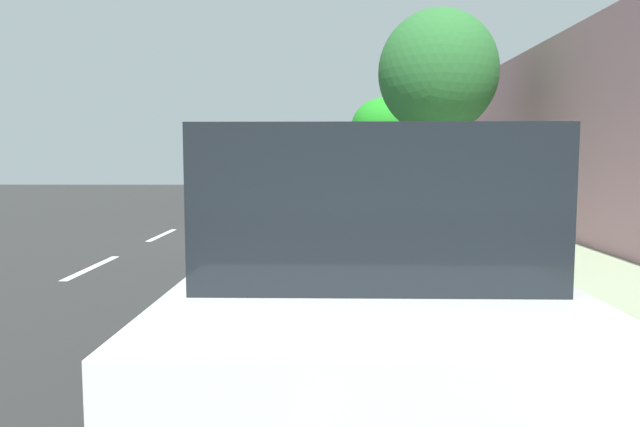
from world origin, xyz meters
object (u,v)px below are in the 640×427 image
(cyclist_with_backpack, at_px, (409,218))
(street_tree_far_end, at_px, (385,126))
(parked_sedan_black_mid, at_px, (336,191))
(bicycle_at_curb, at_px, (388,260))
(parked_suv_green_second, at_px, (333,196))
(pedestrian_on_phone, at_px, (436,182))
(parked_suv_white_nearest, at_px, (361,274))
(fire_hydrant, at_px, (380,197))
(street_tree_mid_block, at_px, (438,75))

(cyclist_with_backpack, bearing_deg, street_tree_far_end, 85.32)
(parked_sedan_black_mid, relative_size, bicycle_at_curb, 3.08)
(parked_suv_green_second, bearing_deg, pedestrian_on_phone, 60.16)
(parked_suv_white_nearest, bearing_deg, parked_suv_green_second, 90.62)
(street_tree_far_end, bearing_deg, parked_suv_white_nearest, -96.09)
(cyclist_with_backpack, height_order, fire_hydrant, cyclist_with_backpack)
(street_tree_far_end, distance_m, fire_hydrant, 7.87)
(parked_suv_white_nearest, bearing_deg, bicycle_at_curb, 81.30)
(parked_suv_green_second, height_order, parked_sedan_black_mid, parked_suv_green_second)
(parked_suv_green_second, height_order, bicycle_at_curb, parked_suv_green_second)
(parked_sedan_black_mid, distance_m, cyclist_with_backpack, 11.74)
(parked_sedan_black_mid, bearing_deg, street_tree_mid_block, -66.60)
(cyclist_with_backpack, relative_size, fire_hydrant, 2.03)
(pedestrian_on_phone, bearing_deg, parked_suv_green_second, -119.84)
(parked_suv_white_nearest, distance_m, parked_suv_green_second, 8.67)
(parked_sedan_black_mid, bearing_deg, pedestrian_on_phone, -18.79)
(parked_sedan_black_mid, bearing_deg, street_tree_far_end, 71.81)
(street_tree_far_end, bearing_deg, fire_hydrant, -96.71)
(bicycle_at_curb, xyz_separation_m, fire_hydrant, (0.90, 11.00, 0.20))
(parked_sedan_black_mid, height_order, street_tree_far_end, street_tree_far_end)
(bicycle_at_curb, xyz_separation_m, street_tree_far_end, (1.76, 18.33, 2.93))
(parked_suv_green_second, xyz_separation_m, street_tree_far_end, (2.50, 13.91, 2.28))
(parked_suv_white_nearest, bearing_deg, parked_sedan_black_mid, 89.71)
(street_tree_mid_block, xyz_separation_m, street_tree_far_end, (0.00, 12.47, -0.52))
(parked_sedan_black_mid, height_order, street_tree_mid_block, street_tree_mid_block)
(parked_suv_white_nearest, distance_m, street_tree_mid_block, 10.77)
(parked_suv_white_nearest, distance_m, bicycle_at_curb, 4.35)
(pedestrian_on_phone, bearing_deg, parked_suv_white_nearest, -102.54)
(street_tree_mid_block, bearing_deg, parked_sedan_black_mid, 113.40)
(parked_suv_green_second, relative_size, bicycle_at_curb, 3.32)
(parked_suv_white_nearest, bearing_deg, cyclist_with_backpack, 77.08)
(pedestrian_on_phone, bearing_deg, parked_sedan_black_mid, 161.21)
(cyclist_with_backpack, xyz_separation_m, fire_hydrant, (0.68, 11.47, -0.46))
(cyclist_with_backpack, bearing_deg, parked_suv_green_second, 101.13)
(parked_suv_white_nearest, relative_size, parked_sedan_black_mid, 1.07)
(street_tree_mid_block, distance_m, street_tree_far_end, 12.48)
(bicycle_at_curb, bearing_deg, cyclist_with_backpack, -65.10)
(bicycle_at_curb, relative_size, cyclist_with_backpack, 0.84)
(street_tree_far_end, bearing_deg, bicycle_at_curb, -95.48)
(bicycle_at_curb, relative_size, street_tree_far_end, 0.32)
(parked_suv_green_second, bearing_deg, cyclist_with_backpack, -78.87)
(parked_suv_white_nearest, distance_m, fire_hydrant, 15.34)
(parked_suv_white_nearest, relative_size, parked_suv_green_second, 0.99)
(street_tree_mid_block, bearing_deg, pedestrian_on_phone, 79.48)
(fire_hydrant, bearing_deg, bicycle_at_curb, -94.65)
(cyclist_with_backpack, relative_size, street_tree_mid_block, 0.33)
(pedestrian_on_phone, bearing_deg, cyclist_with_backpack, -102.41)
(fire_hydrant, bearing_deg, cyclist_with_backpack, -93.38)
(parked_suv_white_nearest, height_order, parked_suv_green_second, same)
(parked_suv_green_second, xyz_separation_m, fire_hydrant, (1.64, 6.58, -0.45))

